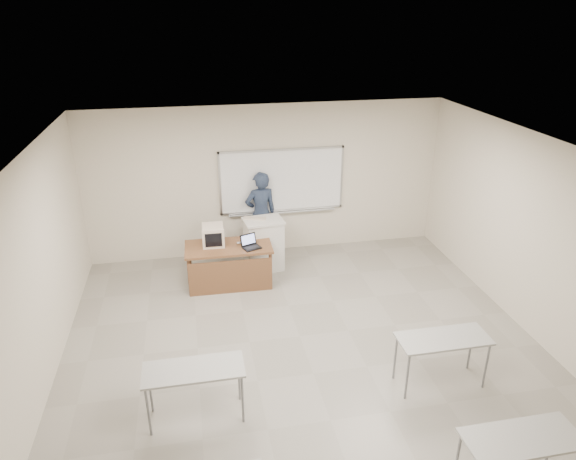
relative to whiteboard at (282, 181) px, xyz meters
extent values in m
cube|color=gray|center=(-0.30, -3.97, -1.49)|extent=(7.00, 8.00, 0.01)
cube|color=white|center=(0.00, 0.00, 0.02)|extent=(2.40, 0.03, 1.20)
cube|color=#B7BABC|center=(0.00, 0.00, 0.64)|extent=(2.48, 0.04, 0.04)
cube|color=#B7BABC|center=(0.00, 0.00, -0.60)|extent=(2.48, 0.04, 0.04)
cube|color=#B7BABC|center=(-1.22, 0.00, 0.02)|extent=(0.04, 0.04, 1.28)
cube|color=#B7BABC|center=(1.22, 0.00, 0.02)|extent=(0.04, 0.04, 1.28)
cube|color=#B7BABC|center=(0.00, -0.05, -0.64)|extent=(2.16, 0.07, 0.02)
cube|color=#9FA09A|center=(-1.90, -4.47, -0.77)|extent=(1.20, 0.50, 0.03)
cylinder|color=slate|center=(-2.45, -4.67, -1.13)|extent=(0.03, 0.03, 0.70)
cylinder|color=slate|center=(-1.35, -4.67, -1.13)|extent=(0.03, 0.03, 0.70)
cylinder|color=slate|center=(-2.45, -4.27, -1.13)|extent=(0.03, 0.03, 0.70)
cylinder|color=slate|center=(-1.35, -4.27, -1.13)|extent=(0.03, 0.03, 0.70)
cube|color=#9FA09A|center=(1.30, -4.47, -0.77)|extent=(1.20, 0.50, 0.03)
cylinder|color=slate|center=(0.75, -4.67, -1.13)|extent=(0.03, 0.03, 0.70)
cylinder|color=slate|center=(1.85, -4.67, -1.13)|extent=(0.03, 0.03, 0.70)
cylinder|color=slate|center=(0.75, -4.27, -1.13)|extent=(0.03, 0.03, 0.70)
cylinder|color=slate|center=(1.85, -4.27, -1.13)|extent=(0.03, 0.03, 0.70)
cube|color=#9FA09A|center=(1.30, -6.17, -0.77)|extent=(1.20, 0.50, 0.03)
cylinder|color=slate|center=(0.75, -5.97, -1.13)|extent=(0.03, 0.03, 0.70)
cylinder|color=slate|center=(1.85, -5.97, -1.13)|extent=(0.03, 0.03, 0.70)
cube|color=brown|center=(-1.20, -1.21, -0.75)|extent=(1.53, 0.77, 0.04)
cube|color=brown|center=(-1.20, -1.57, -1.17)|extent=(1.46, 0.03, 0.63)
cylinder|color=#513320|center=(-1.91, -1.53, -1.13)|extent=(0.06, 0.06, 0.71)
cylinder|color=#513320|center=(-0.49, -1.53, -1.13)|extent=(0.06, 0.06, 0.71)
cylinder|color=#513320|center=(-1.91, -0.89, -1.13)|extent=(0.06, 0.06, 0.71)
cylinder|color=#513320|center=(-0.49, -0.89, -1.13)|extent=(0.06, 0.06, 0.71)
cube|color=silver|center=(-0.50, -0.77, -0.99)|extent=(0.68, 0.49, 0.97)
cube|color=silver|center=(-0.50, -0.77, -0.49)|extent=(0.72, 0.53, 0.04)
cube|color=beige|center=(-1.45, -1.06, -0.56)|extent=(0.37, 0.39, 0.35)
cube|color=beige|center=(-1.45, -1.27, -0.56)|extent=(0.38, 0.04, 0.36)
cube|color=black|center=(-1.45, -1.30, -0.56)|extent=(0.29, 0.01, 0.25)
cube|color=black|center=(-0.80, -1.39, -0.72)|extent=(0.30, 0.22, 0.02)
cube|color=black|center=(-0.80, -1.40, -0.71)|extent=(0.25, 0.13, 0.01)
cube|color=black|center=(-0.80, -1.25, -0.61)|extent=(0.30, 0.07, 0.20)
cube|color=#8897D6|center=(-0.80, -1.26, -0.61)|extent=(0.25, 0.05, 0.16)
ellipsoid|color=#9B9CA3|center=(-1.00, -1.16, -0.71)|extent=(0.09, 0.06, 0.04)
cube|color=beige|center=(-0.65, -0.69, -0.46)|extent=(0.43, 0.26, 0.02)
imported|color=black|center=(-0.45, -0.10, -0.61)|extent=(0.69, 0.50, 1.73)
camera|label=1|loc=(-1.74, -9.48, 3.21)|focal=32.00mm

